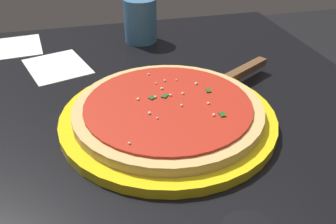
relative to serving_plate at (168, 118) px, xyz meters
name	(u,v)px	position (x,y,z in m)	size (l,w,h in m)	color
restaurant_table	(142,179)	(0.04, -0.02, -0.14)	(0.89, 0.96, 0.73)	black
serving_plate	(168,118)	(0.00, 0.00, 0.00)	(0.35, 0.35, 0.02)	yellow
pizza	(168,109)	(0.00, 0.00, 0.02)	(0.30, 0.30, 0.02)	#DBB26B
pizza_server	(231,78)	(-0.14, -0.08, 0.01)	(0.21, 0.15, 0.01)	silver
cup_tall_drink	(140,20)	(-0.02, -0.36, 0.04)	(0.08, 0.08, 0.10)	teal
napkin_folded_right	(57,67)	(0.17, -0.26, -0.01)	(0.11, 0.14, 0.00)	white
napkin_loose_left	(10,48)	(0.28, -0.39, -0.01)	(0.14, 0.13, 0.00)	white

